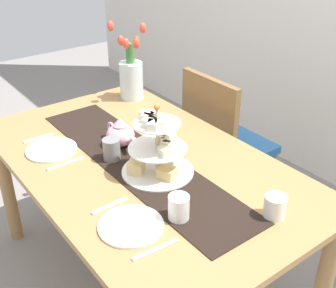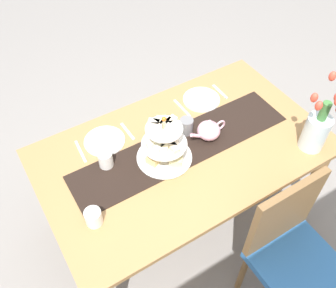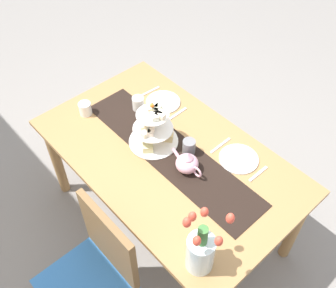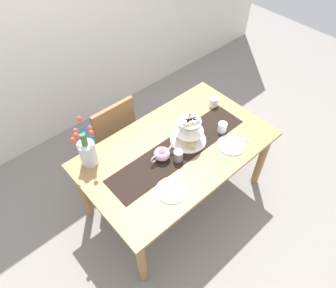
{
  "view_description": "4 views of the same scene",
  "coord_description": "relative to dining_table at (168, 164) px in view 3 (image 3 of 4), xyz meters",
  "views": [
    {
      "loc": [
        1.36,
        -0.88,
        1.7
      ],
      "look_at": [
        0.09,
        0.08,
        0.82
      ],
      "focal_mm": 46.19,
      "sensor_mm": 36.0,
      "label": 1
    },
    {
      "loc": [
        0.78,
        1.1,
        2.29
      ],
      "look_at": [
        0.08,
        -0.04,
        0.77
      ],
      "focal_mm": 39.82,
      "sensor_mm": 36.0,
      "label": 2
    },
    {
      "loc": [
        -1.12,
        1.01,
        2.48
      ],
      "look_at": [
        0.01,
        -0.01,
        0.79
      ],
      "focal_mm": 41.83,
      "sensor_mm": 36.0,
      "label": 3
    },
    {
      "loc": [
        -1.17,
        -1.2,
        2.66
      ],
      "look_at": [
        -0.05,
        0.05,
        0.77
      ],
      "focal_mm": 33.36,
      "sensor_mm": 36.0,
      "label": 4
    }
  ],
  "objects": [
    {
      "name": "ground_plane",
      "position": [
        0.0,
        0.0,
        -0.63
      ],
      "size": [
        8.0,
        8.0,
        0.0
      ],
      "primitive_type": "plane",
      "color": "gray"
    },
    {
      "name": "tulip_vase",
      "position": [
        -0.61,
        0.35,
        0.24
      ],
      "size": [
        0.18,
        0.17,
        0.44
      ],
      "color": "silver",
      "rests_on": "dining_table"
    },
    {
      "name": "knife_right",
      "position": [
        0.5,
        -0.28,
        0.1
      ],
      "size": [
        0.03,
        0.17,
        0.01
      ],
      "primitive_type": "cube",
      "rotation": [
        0.0,
        0.0,
        -0.07
      ],
      "color": "silver",
      "rests_on": "dining_table"
    },
    {
      "name": "teapot",
      "position": [
        -0.16,
        0.0,
        0.16
      ],
      "size": [
        0.24,
        0.13,
        0.14
      ],
      "color": "#E5A8BC",
      "rests_on": "table_runner"
    },
    {
      "name": "fork_left",
      "position": [
        -0.46,
        -0.28,
        0.1
      ],
      "size": [
        0.02,
        0.15,
        0.01
      ],
      "primitive_type": "cube",
      "rotation": [
        0.0,
        0.0,
        -0.01
      ],
      "color": "silver",
      "rests_on": "dining_table"
    },
    {
      "name": "chair_left",
      "position": [
        -0.21,
        0.7,
        -0.12
      ],
      "size": [
        0.42,
        0.42,
        0.91
      ],
      "color": "brown",
      "rests_on": "ground_plane"
    },
    {
      "name": "table_runner",
      "position": [
        0.0,
        -0.02,
        0.1
      ],
      "size": [
        1.29,
        0.29,
        0.0
      ],
      "primitive_type": "cube",
      "color": "black",
      "rests_on": "dining_table"
    },
    {
      "name": "tiered_cake_stand",
      "position": [
        0.13,
        -0.0,
        0.21
      ],
      "size": [
        0.3,
        0.3,
        0.3
      ],
      "color": "beige",
      "rests_on": "table_runner"
    },
    {
      "name": "dinner_plate_right",
      "position": [
        0.35,
        -0.28,
        0.1
      ],
      "size": [
        0.23,
        0.23,
        0.01
      ],
      "primitive_type": "cylinder",
      "color": "white",
      "rests_on": "dining_table"
    },
    {
      "name": "cream_jug",
      "position": [
        0.61,
        0.16,
        0.14
      ],
      "size": [
        0.08,
        0.08,
        0.08
      ],
      "primitive_type": "cylinder",
      "color": "white",
      "rests_on": "dining_table"
    },
    {
      "name": "mug_white_text",
      "position": [
        0.42,
        -0.12,
        0.15
      ],
      "size": [
        0.08,
        0.08,
        0.09
      ],
      "primitive_type": "cylinder",
      "color": "white",
      "rests_on": "dining_table"
    },
    {
      "name": "dinner_plate_left",
      "position": [
        -0.31,
        -0.28,
        0.1
      ],
      "size": [
        0.23,
        0.23,
        0.01
      ],
      "primitive_type": "cylinder",
      "color": "white",
      "rests_on": "dining_table"
    },
    {
      "name": "dining_table",
      "position": [
        0.0,
        0.0,
        0.0
      ],
      "size": [
        1.6,
        0.95,
        0.72
      ],
      "color": "#A37747",
      "rests_on": "ground_plane"
    },
    {
      "name": "fork_right",
      "position": [
        0.21,
        -0.28,
        0.1
      ],
      "size": [
        0.02,
        0.15,
        0.01
      ],
      "primitive_type": "cube",
      "rotation": [
        0.0,
        0.0,
        0.03
      ],
      "color": "silver",
      "rests_on": "dining_table"
    },
    {
      "name": "knife_left",
      "position": [
        -0.17,
        -0.28,
        0.1
      ],
      "size": [
        0.02,
        0.17,
        0.01
      ],
      "primitive_type": "cube",
      "rotation": [
        0.0,
        0.0,
        0.01
      ],
      "color": "silver",
      "rests_on": "dining_table"
    },
    {
      "name": "mug_grey",
      "position": [
        -0.08,
        -0.1,
        0.15
      ],
      "size": [
        0.08,
        0.08,
        0.09
      ],
      "primitive_type": "cylinder",
      "color": "slate",
      "rests_on": "table_runner"
    }
  ]
}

